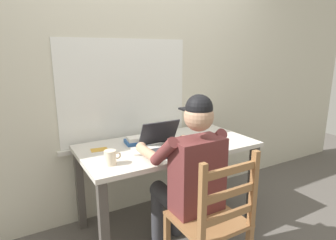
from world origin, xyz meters
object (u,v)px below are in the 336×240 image
at_px(seated_person, 188,172).
at_px(laptop, 165,144).
at_px(coffee_mug_dark, 163,136).
at_px(computer_mouse, 201,144).
at_px(landscape_photo_print, 99,150).
at_px(coffee_mug_white, 111,157).
at_px(desk, 168,155).
at_px(wooden_chair, 213,222).
at_px(book_stack_main, 137,141).

distance_m(seated_person, laptop, 0.36).
bearing_deg(coffee_mug_dark, computer_mouse, -55.77).
height_order(laptop, landscape_photo_print, laptop).
xyz_separation_m(laptop, coffee_mug_white, (-0.47, -0.08, 0.00)).
distance_m(desk, landscape_photo_print, 0.57).
bearing_deg(wooden_chair, landscape_photo_print, 116.71).
height_order(laptop, coffee_mug_dark, laptop).
height_order(desk, seated_person, seated_person).
height_order(computer_mouse, book_stack_main, book_stack_main).
distance_m(coffee_mug_dark, book_stack_main, 0.23).
distance_m(coffee_mug_white, coffee_mug_dark, 0.63).
xyz_separation_m(desk, wooden_chair, (-0.10, -0.73, -0.19)).
distance_m(wooden_chair, coffee_mug_dark, 0.90).
height_order(seated_person, coffee_mug_dark, seated_person).
distance_m(laptop, coffee_mug_white, 0.48).
bearing_deg(seated_person, laptop, 88.45).
distance_m(wooden_chair, landscape_photo_print, 1.02).
distance_m(desk, book_stack_main, 0.29).
height_order(coffee_mug_dark, book_stack_main, coffee_mug_dark).
bearing_deg(book_stack_main, computer_mouse, -38.27).
height_order(computer_mouse, landscape_photo_print, computer_mouse).
relative_size(desk, wooden_chair, 1.54).
xyz_separation_m(desk, coffee_mug_white, (-0.56, -0.19, 0.15)).
distance_m(desk, wooden_chair, 0.76).
height_order(desk, laptop, laptop).
relative_size(seated_person, book_stack_main, 5.79).
relative_size(desk, computer_mouse, 14.48).
bearing_deg(coffee_mug_dark, landscape_photo_print, 174.57).
bearing_deg(landscape_photo_print, desk, -7.75).
xyz_separation_m(desk, laptop, (-0.09, -0.11, 0.15)).
bearing_deg(laptop, seated_person, -91.55).
bearing_deg(landscape_photo_print, coffee_mug_dark, 2.04).
distance_m(laptop, coffee_mug_dark, 0.23).
distance_m(seated_person, coffee_mug_dark, 0.57).
bearing_deg(seated_person, wooden_chair, -90.00).
bearing_deg(laptop, computer_mouse, -14.84).
relative_size(laptop, book_stack_main, 1.55).
relative_size(coffee_mug_white, landscape_photo_print, 0.91).
bearing_deg(desk, seated_person, -102.44).
relative_size(desk, book_stack_main, 6.74).
bearing_deg(wooden_chair, book_stack_main, 97.78).
bearing_deg(wooden_chair, coffee_mug_white, 130.26).
bearing_deg(coffee_mug_dark, coffee_mug_white, -153.52).
xyz_separation_m(desk, book_stack_main, (-0.22, 0.14, 0.12)).
distance_m(wooden_chair, coffee_mug_white, 0.79).
distance_m(coffee_mug_white, landscape_photo_print, 0.34).
bearing_deg(seated_person, book_stack_main, 101.39).
distance_m(desk, computer_mouse, 0.29).
height_order(seated_person, book_stack_main, seated_person).
bearing_deg(coffee_mug_dark, book_stack_main, 168.51).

